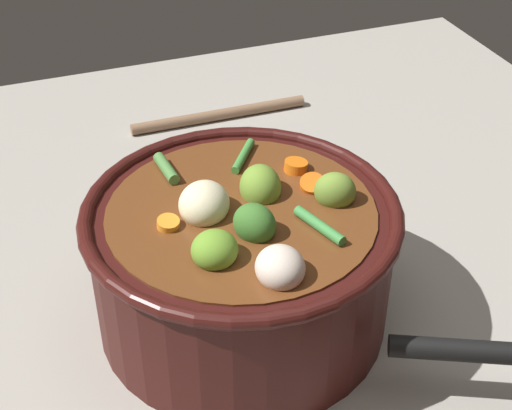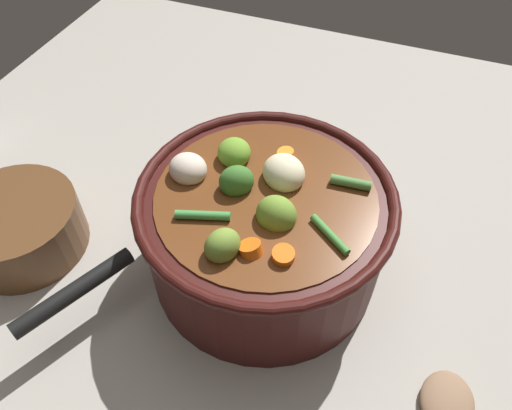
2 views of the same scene
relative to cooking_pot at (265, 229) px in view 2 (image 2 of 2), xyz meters
name	(u,v)px [view 2 (image 2 of 2)]	position (x,y,z in m)	size (l,w,h in m)	color
ground_plane	(264,263)	(0.00, 0.00, -0.07)	(1.10, 1.10, 0.00)	#9E998E
cooking_pot	(265,229)	(0.00, 0.00, 0.00)	(0.27, 0.27, 0.15)	#38110F
small_saucepan	(21,229)	(0.08, -0.28, -0.03)	(0.20, 0.24, 0.07)	brown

